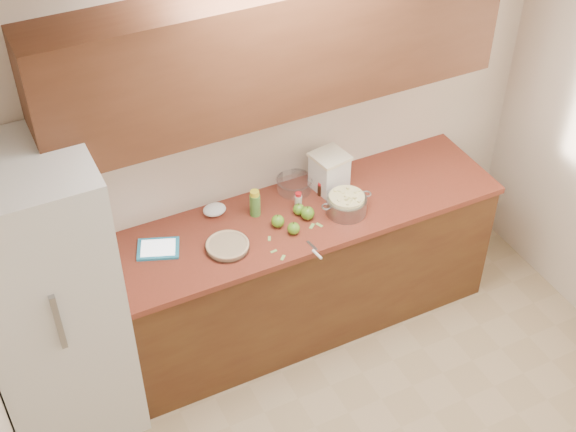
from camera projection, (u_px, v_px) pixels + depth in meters
name	position (u px, v px, depth m)	size (l,w,h in m)	color
room_shell	(440.00, 347.00, 3.47)	(3.60, 3.60, 3.60)	tan
counter_run	(289.00, 273.00, 5.03)	(2.64, 0.68, 0.92)	#543317
upper_cabinets	(276.00, 49.00, 4.17)	(2.60, 0.34, 0.70)	#512B18
fridge	(48.00, 302.00, 4.23)	(0.70, 0.70, 1.80)	silver
pie	(228.00, 246.00, 4.51)	(0.25, 0.25, 0.04)	silver
colander	(346.00, 204.00, 4.73)	(0.33, 0.24, 0.12)	gray
flour_canister	(329.00, 171.00, 4.87)	(0.23, 0.23, 0.25)	white
tablet	(158.00, 249.00, 4.51)	(0.28, 0.25, 0.02)	teal
paring_knife	(316.00, 253.00, 4.48)	(0.04, 0.17, 0.02)	gray
lemon_bottle	(255.00, 203.00, 4.70)	(0.06, 0.06, 0.17)	#4C8C38
cinnamon_shaker	(298.00, 201.00, 4.77)	(0.04, 0.04, 0.11)	beige
vanilla_bottle	(320.00, 189.00, 4.86)	(0.03, 0.03, 0.09)	black
mixing_bowl	(294.00, 184.00, 4.90)	(0.23, 0.23, 0.08)	silver
paper_towel	(214.00, 210.00, 4.74)	(0.14, 0.11, 0.06)	white
apple_left	(278.00, 221.00, 4.64)	(0.08, 0.08, 0.09)	#558D1F
apple_center	(299.00, 209.00, 4.73)	(0.07, 0.07, 0.08)	#558D1F
apple_front	(294.00, 228.00, 4.60)	(0.07, 0.07, 0.09)	#558D1F
apple_extra	(308.00, 213.00, 4.70)	(0.08, 0.08, 0.09)	#558D1F
peel_a	(312.00, 226.00, 4.67)	(0.05, 0.02, 0.00)	#86B859
peel_b	(333.00, 214.00, 4.75)	(0.03, 0.01, 0.00)	#86B859
peel_c	(283.00, 258.00, 4.46)	(0.04, 0.02, 0.00)	#86B859
peel_d	(319.00, 225.00, 4.67)	(0.04, 0.02, 0.00)	#86B859
peel_e	(274.00, 251.00, 4.50)	(0.04, 0.02, 0.00)	#86B859
peel_f	(269.00, 239.00, 4.58)	(0.04, 0.02, 0.00)	#86B859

